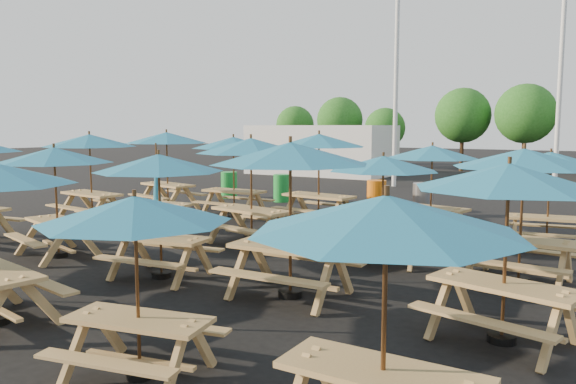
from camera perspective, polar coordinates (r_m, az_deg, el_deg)
The scene contains 29 objects.
ground at distance 13.03m, azimuth -3.49°, elevation -5.47°, with size 120.00×120.00×0.00m, color black.
picnic_unit_2 at distance 16.93m, azimuth -19.51°, elevation 4.57°, with size 2.86×2.86×2.54m.
picnic_unit_3 at distance 18.81m, azimuth -12.23°, elevation 5.06°, with size 3.09×3.09×2.58m.
picnic_unit_5 at distance 12.60m, azimuth -22.64°, elevation 3.00°, with size 2.90×2.90×2.33m.
picnic_unit_6 at distance 14.85m, azimuth -13.14°, elevation -0.40°, with size 2.04×1.85×2.32m.
picnic_unit_7 at distance 17.01m, azimuth -5.57°, elevation 4.65°, with size 2.55×2.55×2.45m.
picnic_unit_9 at distance 10.26m, azimuth -12.99°, elevation 2.32°, with size 2.61×2.61×2.27m.
picnic_unit_10 at distance 12.95m, azimuth -3.78°, elevation 4.23°, with size 2.91×2.91×2.50m.
picnic_unit_11 at distance 15.46m, azimuth 3.16°, elevation 4.84°, with size 2.86×2.86×2.56m.
picnic_unit_12 at distance 6.18m, azimuth -15.28°, elevation -2.51°, with size 2.45×2.45×2.03m.
picnic_unit_13 at distance 8.82m, azimuth 0.24°, elevation 3.23°, with size 2.69×2.69×2.52m.
picnic_unit_14 at distance 11.32m, azimuth 9.66°, elevation 2.39°, with size 2.56×2.56×2.18m.
picnic_unit_15 at distance 14.16m, azimuth 14.44°, elevation 3.54°, with size 2.73×2.73×2.30m.
picnic_unit_16 at distance 4.57m, azimuth 9.93°, elevation -3.46°, with size 2.28×2.28×2.21m.
picnic_unit_17 at distance 7.45m, azimuth 21.50°, elevation 0.71°, with size 2.80×2.80×2.31m.
picnic_unit_18 at distance 10.44m, azimuth 22.84°, elevation 2.61°, with size 2.57×2.57×2.39m.
picnic_unit_19 at distance 13.66m, azimuth 25.12°, elevation 2.66°, with size 2.61×2.61×2.20m.
waste_bin_0 at distance 21.73m, azimuth -6.00°, elevation 0.73°, with size 0.62×0.62×1.00m, color green.
waste_bin_1 at distance 20.50m, azimuth -0.62°, elevation 0.41°, with size 0.62×0.62×1.00m, color green.
waste_bin_2 at distance 18.47m, azimuth 8.97°, elevation -0.36°, with size 0.62×0.62×1.00m, color orange.
waste_bin_3 at distance 17.80m, azimuth 13.53°, elevation -0.73°, with size 0.62×0.62×1.00m, color gray.
mast_0 at distance 26.33m, azimuth 10.98°, elevation 13.68°, with size 0.20×0.20×12.00m, color silver.
mast_1 at distance 26.75m, azimuth 26.07°, elevation 13.02°, with size 0.20×0.20×12.00m, color silver.
event_tent_0 at distance 32.31m, azimuth 3.34°, elevation 4.29°, with size 8.00×4.00×2.80m, color silver.
tree_0 at distance 41.59m, azimuth 0.73°, elevation 6.80°, with size 2.80×2.80×4.24m.
tree_1 at distance 38.33m, azimuth 5.28°, elevation 7.27°, with size 3.11×3.11×4.72m.
tree_2 at distance 36.72m, azimuth 9.82°, elevation 6.40°, with size 2.59×2.59×3.93m.
tree_3 at distance 36.28m, azimuth 17.34°, elevation 7.43°, with size 3.36×3.36×5.09m.
tree_4 at distance 35.09m, azimuth 22.98°, elevation 7.33°, with size 3.41×3.41×5.17m.
Camera 1 is at (7.36, -10.39, 2.74)m, focal length 35.00 mm.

